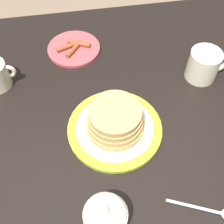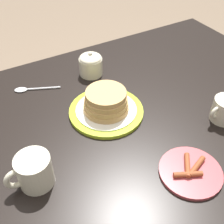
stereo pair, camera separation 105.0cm
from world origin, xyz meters
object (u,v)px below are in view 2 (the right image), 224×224
coffee_mug (33,171)px  sugar_bowl (91,64)px  pancake_plate (106,105)px  spoon (29,89)px  side_plate_bacon (190,171)px

coffee_mug → sugar_bowl: sugar_bowl is taller
pancake_plate → spoon: pancake_plate is taller
pancake_plate → spoon: (0.18, -0.24, -0.03)m
pancake_plate → spoon: 0.31m
coffee_mug → pancake_plate: bearing=-153.1°
coffee_mug → sugar_bowl: 0.50m
side_plate_bacon → coffee_mug: coffee_mug is taller
sugar_bowl → coffee_mug: bearing=47.1°
coffee_mug → spoon: coffee_mug is taller
pancake_plate → coffee_mug: bearing=26.9°
pancake_plate → spoon: size_ratio=1.54×
side_plate_bacon → spoon: side_plate_bacon is taller
side_plate_bacon → pancake_plate: bearing=-76.5°
pancake_plate → sugar_bowl: size_ratio=2.54×
coffee_mug → spoon: bearing=-104.6°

